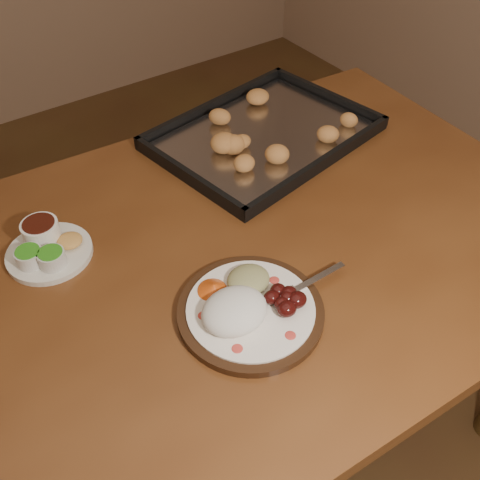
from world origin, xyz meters
TOP-DOWN VIEW (x-y plane):
  - ground at (0.00, 0.00)m, footprint 4.00×4.00m
  - dining_table at (0.16, -0.04)m, footprint 1.55×0.99m
  - dinner_plate at (0.14, -0.19)m, footprint 0.32×0.25m
  - condiment_saucer at (-0.08, 0.14)m, footprint 0.16×0.16m
  - baking_tray at (0.49, 0.22)m, footprint 0.56×0.45m

SIDE VIEW (x-z plane):
  - ground at x=0.00m, z-range 0.00..0.00m
  - dining_table at x=0.16m, z-range 0.28..1.03m
  - baking_tray at x=0.49m, z-range 0.74..0.79m
  - dinner_plate at x=0.14m, z-range 0.74..0.80m
  - condiment_saucer at x=-0.08m, z-range 0.74..0.80m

